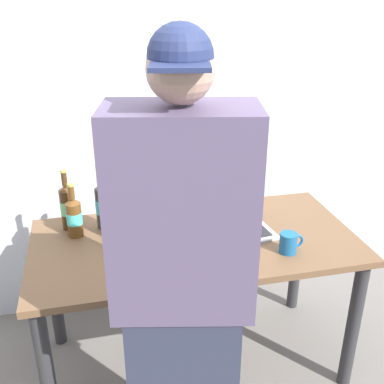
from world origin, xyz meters
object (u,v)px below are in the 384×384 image
at_px(beer_bottle_dark, 74,216).
at_px(beer_bottle_green, 102,204).
at_px(beer_bottle_brown, 110,213).
at_px(person_figure, 183,303).
at_px(beer_bottle_amber, 68,206).
at_px(laptop, 233,222).
at_px(coffee_mug, 289,243).

height_order(beer_bottle_dark, beer_bottle_green, beer_bottle_green).
distance_m(beer_bottle_brown, beer_bottle_green, 0.10).
bearing_deg(person_figure, beer_bottle_green, 104.87).
bearing_deg(beer_bottle_amber, beer_bottle_green, -11.24).
relative_size(beer_bottle_brown, person_figure, 0.19).
bearing_deg(laptop, beer_bottle_amber, 166.06).
height_order(laptop, beer_bottle_amber, beer_bottle_amber).
bearing_deg(beer_bottle_brown, laptop, -6.19).
relative_size(laptop, beer_bottle_green, 1.13).
height_order(beer_bottle_dark, person_figure, person_figure).
xyz_separation_m(laptop, beer_bottle_dark, (-0.76, 0.11, 0.07)).
bearing_deg(beer_bottle_amber, beer_bottle_brown, -33.78).
xyz_separation_m(beer_bottle_green, person_figure, (0.23, -0.85, 0.01)).
bearing_deg(beer_bottle_amber, laptop, -13.94).
bearing_deg(coffee_mug, beer_bottle_dark, 158.29).
height_order(laptop, person_figure, person_figure).
bearing_deg(laptop, beer_bottle_dark, 171.82).
height_order(beer_bottle_amber, coffee_mug, beer_bottle_amber).
bearing_deg(beer_bottle_amber, beer_bottle_dark, -70.84).
distance_m(laptop, coffee_mug, 0.32).
bearing_deg(coffee_mug, laptop, 123.87).
xyz_separation_m(beer_bottle_dark, person_figure, (0.36, -0.80, 0.03)).
relative_size(laptop, beer_bottle_amber, 1.21).
bearing_deg(coffee_mug, beer_bottle_amber, 154.56).
relative_size(laptop, beer_bottle_brown, 1.14).
bearing_deg(beer_bottle_dark, coffee_mug, -21.71).
distance_m(beer_bottle_brown, beer_bottle_dark, 0.17).
bearing_deg(coffee_mug, person_figure, -143.96).
xyz_separation_m(beer_bottle_green, coffee_mug, (0.81, -0.43, -0.08)).
height_order(beer_bottle_brown, beer_bottle_dark, beer_bottle_brown).
bearing_deg(person_figure, laptop, 59.66).
bearing_deg(coffee_mug, beer_bottle_brown, 156.92).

